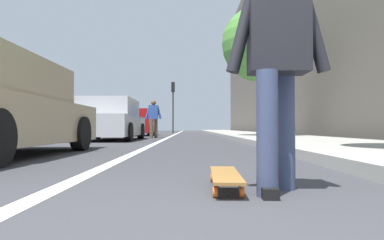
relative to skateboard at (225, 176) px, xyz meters
name	(u,v)px	position (x,y,z in m)	size (l,w,h in m)	color
ground_plane	(194,141)	(8.62, 0.11, -0.09)	(80.00, 80.00, 0.00)	#38383D
lane_stripe_white	(175,135)	(18.62, 1.23, -0.09)	(52.00, 0.16, 0.01)	silver
sidewalk_curb	(244,134)	(16.62, -2.87, -0.02)	(52.00, 3.20, 0.14)	#9E9B93
building_facade	(274,36)	(20.62, -5.69, 6.81)	(40.00, 1.20, 13.81)	#5F574E
skateboard	(225,176)	(0.00, 0.00, 0.00)	(0.85, 0.23, 0.11)	orange
skater_person	(277,56)	(-0.15, -0.35, 0.84)	(0.45, 0.72, 1.64)	#384260
parked_car_mid	(111,121)	(9.39, 3.10, 0.61)	(4.37, 1.98, 1.47)	#B7B7BC
parked_car_far	(137,123)	(16.18, 3.26, 0.61)	(4.04, 2.06, 1.47)	maroon
traffic_light	(173,98)	(24.25, 1.63, 2.78)	(0.33, 0.28, 4.15)	#2D2D2D
street_tree_mid	(260,44)	(10.33, -2.47, 3.62)	(2.95, 2.95, 5.20)	brown
pedestrian_distant	(154,116)	(11.73, 1.82, 0.84)	(0.46, 0.71, 1.63)	brown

